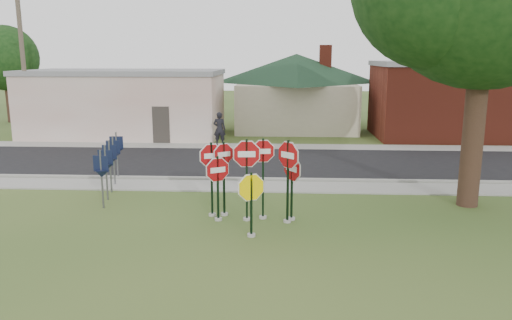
# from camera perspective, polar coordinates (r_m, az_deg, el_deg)

# --- Properties ---
(ground) EXTENTS (120.00, 120.00, 0.00)m
(ground) POSITION_cam_1_polar(r_m,az_deg,el_deg) (14.47, -1.36, -8.79)
(ground) COLOR #304E1D
(ground) RESTS_ON ground
(sidewalk_near) EXTENTS (60.00, 1.60, 0.06)m
(sidewalk_near) POSITION_cam_1_polar(r_m,az_deg,el_deg) (19.70, -0.14, -3.05)
(sidewalk_near) COLOR gray
(sidewalk_near) RESTS_ON ground
(road) EXTENTS (60.00, 7.00, 0.04)m
(road) POSITION_cam_1_polar(r_m,az_deg,el_deg) (24.07, 0.45, -0.31)
(road) COLOR black
(road) RESTS_ON ground
(sidewalk_far) EXTENTS (60.00, 1.60, 0.06)m
(sidewalk_far) POSITION_cam_1_polar(r_m,az_deg,el_deg) (28.28, 0.85, 1.55)
(sidewalk_far) COLOR gray
(sidewalk_far) RESTS_ON ground
(curb) EXTENTS (60.00, 0.20, 0.14)m
(curb) POSITION_cam_1_polar(r_m,az_deg,el_deg) (20.65, 0.01, -2.23)
(curb) COLOR gray
(curb) RESTS_ON ground
(stop_sign_center) EXTENTS (1.17, 0.24, 2.72)m
(stop_sign_center) POSITION_cam_1_polar(r_m,az_deg,el_deg) (15.41, -1.07, -0.81)
(stop_sign_center) COLOR #9B9891
(stop_sign_center) RESTS_ON ground
(stop_sign_yellow) EXTENTS (0.99, 0.50, 2.00)m
(stop_sign_yellow) POSITION_cam_1_polar(r_m,az_deg,el_deg) (14.15, -0.55, -4.28)
(stop_sign_yellow) COLOR #9B9891
(stop_sign_yellow) RESTS_ON ground
(stop_sign_left) EXTENTS (0.93, 0.54, 2.17)m
(stop_sign_left) POSITION_cam_1_polar(r_m,az_deg,el_deg) (15.54, -4.40, -2.34)
(stop_sign_left) COLOR #9B9891
(stop_sign_left) RESTS_ON ground
(stop_sign_right) EXTENTS (0.84, 0.82, 2.72)m
(stop_sign_right) POSITION_cam_1_polar(r_m,az_deg,el_deg) (15.24, 3.68, -0.98)
(stop_sign_right) COLOR #9B9891
(stop_sign_right) RESTS_ON ground
(stop_sign_back_right) EXTENTS (0.99, 0.24, 2.69)m
(stop_sign_back_right) POSITION_cam_1_polar(r_m,az_deg,el_deg) (15.59, 0.81, -0.90)
(stop_sign_back_right) COLOR #9B9891
(stop_sign_back_right) RESTS_ON ground
(stop_sign_back_left) EXTENTS (0.80, 0.58, 2.51)m
(stop_sign_back_left) POSITION_cam_1_polar(r_m,az_deg,el_deg) (15.97, -3.70, -1.08)
(stop_sign_back_left) COLOR #9B9891
(stop_sign_back_left) RESTS_ON ground
(stop_sign_far_right) EXTENTS (0.68, 0.93, 2.25)m
(stop_sign_far_right) POSITION_cam_1_polar(r_m,az_deg,el_deg) (15.57, 4.13, -2.07)
(stop_sign_far_right) COLOR #9B9891
(stop_sign_far_right) RESTS_ON ground
(stop_sign_far_left) EXTENTS (0.96, 0.49, 2.53)m
(stop_sign_far_left) POSITION_cam_1_polar(r_m,az_deg,el_deg) (15.93, -5.11, -1.02)
(stop_sign_far_left) COLOR #9B9891
(stop_sign_far_left) RESTS_ON ground
(route_sign_row) EXTENTS (1.43, 4.63, 2.00)m
(route_sign_row) POSITION_cam_1_polar(r_m,az_deg,el_deg) (19.51, -16.35, -0.08)
(route_sign_row) COLOR #59595E
(route_sign_row) RESTS_ON ground
(building_stucco) EXTENTS (12.20, 6.20, 4.20)m
(building_stucco) POSITION_cam_1_polar(r_m,az_deg,el_deg) (33.19, -14.70, 6.40)
(building_stucco) COLOR silver
(building_stucco) RESTS_ON ground
(building_house) EXTENTS (11.60, 11.60, 6.20)m
(building_house) POSITION_cam_1_polar(r_m,az_deg,el_deg) (35.54, 4.62, 9.50)
(building_house) COLOR beige
(building_house) RESTS_ON ground
(building_brick) EXTENTS (10.20, 6.20, 4.75)m
(building_brick) POSITION_cam_1_polar(r_m,az_deg,el_deg) (33.92, 21.99, 6.47)
(building_brick) COLOR maroon
(building_brick) RESTS_ON ground
(utility_pole_near) EXTENTS (2.20, 0.26, 9.50)m
(utility_pole_near) POSITION_cam_1_polar(r_m,az_deg,el_deg) (32.41, -25.10, 10.55)
(utility_pole_near) COLOR #4F4135
(utility_pole_near) RESTS_ON ground
(bg_tree_left) EXTENTS (4.90, 4.90, 7.35)m
(bg_tree_left) POSITION_cam_1_polar(r_m,az_deg,el_deg) (43.01, -26.75, 10.35)
(bg_tree_left) COLOR black
(bg_tree_left) RESTS_ON ground
(pedestrian) EXTENTS (0.74, 0.52, 1.92)m
(pedestrian) POSITION_cam_1_polar(r_m,az_deg,el_deg) (28.33, -4.19, 3.57)
(pedestrian) COLOR black
(pedestrian) RESTS_ON sidewalk_far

